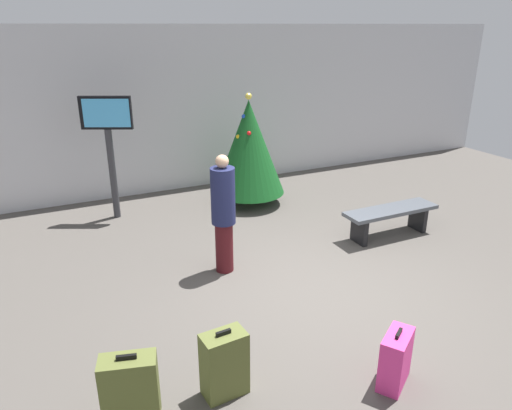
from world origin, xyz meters
TOP-DOWN VIEW (x-y plane):
  - ground_plane at (0.00, 0.00)m, footprint 16.00×16.00m
  - back_wall at (0.00, 4.89)m, footprint 16.00×0.20m
  - holiday_tree at (0.57, 3.34)m, footprint 1.34×1.34m
  - flight_info_kiosk at (-1.86, 3.75)m, footprint 0.82×0.44m
  - waiting_bench at (2.00, 0.98)m, footprint 1.62×0.44m
  - traveller_0 at (-0.86, 1.07)m, footprint 0.39×0.39m
  - suitcase_0 at (-2.60, -1.10)m, footprint 0.53×0.36m
  - suitcase_3 at (-0.24, -1.72)m, footprint 0.48×0.42m
  - suitcase_4 at (-1.75, -1.14)m, footprint 0.42×0.27m

SIDE VIEW (x-z plane):
  - ground_plane at x=0.00m, z-range 0.00..0.00m
  - suitcase_3 at x=-0.24m, z-range -0.02..0.57m
  - suitcase_0 at x=-2.60m, z-range -0.02..0.67m
  - suitcase_4 at x=-1.75m, z-range -0.02..0.67m
  - waiting_bench at x=2.00m, z-range 0.12..0.60m
  - traveller_0 at x=-0.86m, z-range 0.05..1.72m
  - holiday_tree at x=0.57m, z-range 0.06..2.17m
  - flight_info_kiosk at x=-1.86m, z-range 0.42..2.57m
  - back_wall at x=0.00m, z-range 0.00..3.26m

